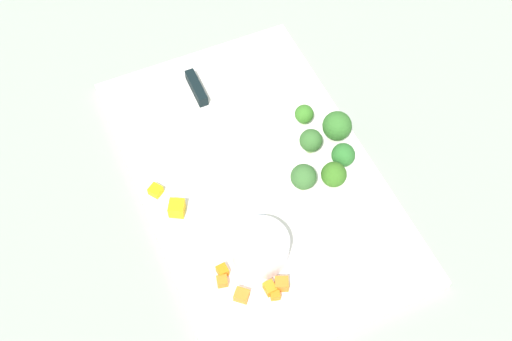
# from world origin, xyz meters

# --- Properties ---
(ground_plane) EXTENTS (4.00, 4.00, 0.00)m
(ground_plane) POSITION_xyz_m (0.00, 0.00, 0.00)
(ground_plane) COLOR gray
(cutting_board) EXTENTS (0.51, 0.32, 0.01)m
(cutting_board) POSITION_xyz_m (0.00, 0.00, 0.01)
(cutting_board) COLOR white
(cutting_board) RESTS_ON ground_plane
(prep_bowl) EXTENTS (0.08, 0.08, 0.04)m
(prep_bowl) POSITION_xyz_m (0.12, -0.05, 0.03)
(prep_bowl) COLOR white
(prep_bowl) RESTS_ON cutting_board
(chef_knife) EXTENTS (0.32, 0.02, 0.02)m
(chef_knife) POSITION_xyz_m (-0.10, -0.02, 0.02)
(chef_knife) COLOR silver
(chef_knife) RESTS_ON cutting_board
(carrot_dice_0) EXTENTS (0.02, 0.02, 0.01)m
(carrot_dice_0) POSITION_xyz_m (0.13, -0.11, 0.02)
(carrot_dice_0) COLOR orange
(carrot_dice_0) RESTS_ON cutting_board
(carrot_dice_1) EXTENTS (0.02, 0.02, 0.01)m
(carrot_dice_1) POSITION_xyz_m (0.16, -0.09, 0.02)
(carrot_dice_1) COLOR orange
(carrot_dice_1) RESTS_ON cutting_board
(carrot_dice_2) EXTENTS (0.02, 0.01, 0.01)m
(carrot_dice_2) POSITION_xyz_m (0.17, -0.06, 0.02)
(carrot_dice_2) COLOR orange
(carrot_dice_2) RESTS_ON cutting_board
(carrot_dice_3) EXTENTS (0.01, 0.01, 0.01)m
(carrot_dice_3) POSITION_xyz_m (0.18, -0.05, 0.02)
(carrot_dice_3) COLOR orange
(carrot_dice_3) RESTS_ON cutting_board
(carrot_dice_4) EXTENTS (0.02, 0.02, 0.02)m
(carrot_dice_4) POSITION_xyz_m (0.17, -0.04, 0.02)
(carrot_dice_4) COLOR orange
(carrot_dice_4) RESTS_ON cutting_board
(carrot_dice_5) EXTENTS (0.01, 0.01, 0.01)m
(carrot_dice_5) POSITION_xyz_m (0.12, -0.10, 0.02)
(carrot_dice_5) COLOR orange
(carrot_dice_5) RESTS_ON cutting_board
(pepper_dice_0) EXTENTS (0.02, 0.02, 0.01)m
(pepper_dice_0) POSITION_xyz_m (-0.03, -0.14, 0.02)
(pepper_dice_0) COLOR yellow
(pepper_dice_0) RESTS_ON cutting_board
(pepper_dice_1) EXTENTS (0.03, 0.03, 0.02)m
(pepper_dice_1) POSITION_xyz_m (0.01, -0.12, 0.02)
(pepper_dice_1) COLOR yellow
(pepper_dice_1) RESTS_ON cutting_board
(broccoli_floret_0) EXTENTS (0.03, 0.03, 0.04)m
(broccoli_floret_0) POSITION_xyz_m (-0.01, 0.09, 0.04)
(broccoli_floret_0) COLOR #8DAE69
(broccoli_floret_0) RESTS_ON cutting_board
(broccoli_floret_1) EXTENTS (0.03, 0.03, 0.03)m
(broccoli_floret_1) POSITION_xyz_m (-0.06, 0.10, 0.03)
(broccoli_floret_1) COLOR #89BB6A
(broccoli_floret_1) RESTS_ON cutting_board
(broccoli_floret_2) EXTENTS (0.03, 0.03, 0.04)m
(broccoli_floret_2) POSITION_xyz_m (0.03, 0.12, 0.03)
(broccoli_floret_2) COLOR #93BF64
(broccoli_floret_2) RESTS_ON cutting_board
(broccoli_floret_3) EXTENTS (0.04, 0.04, 0.04)m
(broccoli_floret_3) POSITION_xyz_m (-0.02, 0.14, 0.03)
(broccoli_floret_3) COLOR #92B360
(broccoli_floret_3) RESTS_ON cutting_board
(broccoli_floret_4) EXTENTS (0.04, 0.04, 0.04)m
(broccoli_floret_4) POSITION_xyz_m (0.05, 0.05, 0.04)
(broccoli_floret_4) COLOR #88B063
(broccoli_floret_4) RESTS_ON cutting_board
(broccoli_floret_5) EXTENTS (0.04, 0.04, 0.04)m
(broccoli_floret_5) POSITION_xyz_m (0.06, 0.09, 0.03)
(broccoli_floret_5) COLOR #8DC15B
(broccoli_floret_5) RESTS_ON cutting_board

